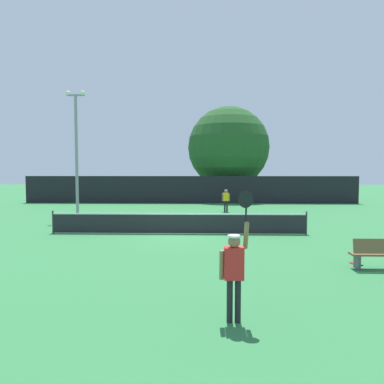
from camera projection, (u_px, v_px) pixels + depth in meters
ground_plane at (178, 234)px, 17.15m from camera, size 120.00×120.00×0.00m
tennis_net at (178, 223)px, 17.12m from camera, size 11.99×0.08×1.07m
perimeter_fence at (190, 190)px, 33.03m from camera, size 30.13×0.12×2.45m
player_serving at (234, 264)px, 7.11m from camera, size 0.68×0.40×2.58m
player_receiving at (226, 198)px, 26.10m from camera, size 0.57×0.23×1.58m
tennis_ball at (170, 224)px, 20.10m from camera, size 0.07×0.07×0.07m
spare_racket at (354, 263)px, 11.67m from camera, size 0.28×0.52×0.04m
courtside_bench at (382, 254)px, 10.94m from camera, size 1.80×0.44×0.95m
light_pole at (76, 146)px, 22.44m from camera, size 1.18×0.28×7.82m
large_tree at (228, 147)px, 36.92m from camera, size 8.18×8.18×9.38m
parked_car_near at (163, 190)px, 40.78m from camera, size 2.03×4.26×1.69m
parked_car_mid at (251, 190)px, 41.42m from camera, size 2.18×4.32×1.69m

